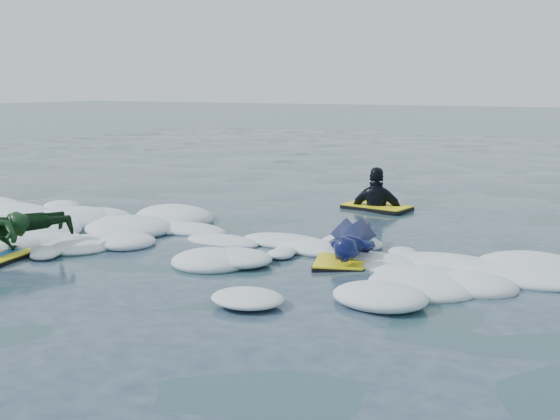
# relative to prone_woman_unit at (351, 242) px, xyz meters

# --- Properties ---
(ground) EXTENTS (120.00, 120.00, 0.00)m
(ground) POSITION_rel_prone_woman_unit_xyz_m (-1.61, -1.43, -0.19)
(ground) COLOR #1C3844
(ground) RESTS_ON ground
(foam_band) EXTENTS (12.00, 3.10, 0.30)m
(foam_band) POSITION_rel_prone_woman_unit_xyz_m (-1.61, -0.40, -0.19)
(foam_band) COLOR white
(foam_band) RESTS_ON ground
(prone_woman_unit) EXTENTS (0.99, 1.57, 0.37)m
(prone_woman_unit) POSITION_rel_prone_woman_unit_xyz_m (0.00, 0.00, 0.00)
(prone_woman_unit) COLOR black
(prone_woman_unit) RESTS_ON ground
(prone_child_unit) EXTENTS (1.11, 1.39, 0.49)m
(prone_child_unit) POSITION_rel_prone_woman_unit_xyz_m (-3.20, -1.80, 0.06)
(prone_child_unit) COLOR black
(prone_child_unit) RESTS_ON ground
(waiting_rider_unit) EXTENTS (1.06, 0.67, 1.50)m
(waiting_rider_unit) POSITION_rel_prone_woman_unit_xyz_m (-0.93, 2.97, -0.28)
(waiting_rider_unit) COLOR black
(waiting_rider_unit) RESTS_ON ground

